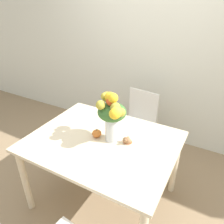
{
  "coord_description": "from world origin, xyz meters",
  "views": [
    {
      "loc": [
        0.84,
        -1.35,
        1.9
      ],
      "look_at": [
        0.07,
        0.05,
        1.03
      ],
      "focal_mm": 35.0,
      "sensor_mm": 36.0,
      "label": 1
    }
  ],
  "objects": [
    {
      "name": "dining_chair_near_window",
      "position": [
        -0.02,
        0.86,
        0.45
      ],
      "size": [
        0.47,
        0.47,
        0.86
      ],
      "rotation": [
        0.0,
        0.0,
        -0.11
      ],
      "color": "white",
      "rests_on": "ground_plane"
    },
    {
      "name": "ground_plane",
      "position": [
        0.0,
        0.0,
        0.0
      ],
      "size": [
        12.0,
        12.0,
        0.0
      ],
      "primitive_type": "plane",
      "color": "#8E7556"
    },
    {
      "name": "pumpkin",
      "position": [
        -0.07,
        0.02,
        0.78
      ],
      "size": [
        0.09,
        0.09,
        0.08
      ],
      "color": "orange",
      "rests_on": "dining_table"
    },
    {
      "name": "wall_back",
      "position": [
        0.0,
        1.41,
        1.35
      ],
      "size": [
        8.0,
        0.06,
        2.7
      ],
      "color": "silver",
      "rests_on": "ground_plane"
    },
    {
      "name": "flower_vase",
      "position": [
        0.07,
        0.04,
        1.01
      ],
      "size": [
        0.29,
        0.29,
        0.46
      ],
      "color": "silver",
      "rests_on": "dining_table"
    },
    {
      "name": "dining_table",
      "position": [
        0.0,
        0.0,
        0.66
      ],
      "size": [
        1.29,
        1.02,
        0.75
      ],
      "color": "beige",
      "rests_on": "ground_plane"
    },
    {
      "name": "turkey_figurine",
      "position": [
        0.21,
        0.07,
        0.78
      ],
      "size": [
        0.08,
        0.11,
        0.06
      ],
      "color": "#936642",
      "rests_on": "dining_table"
    }
  ]
}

